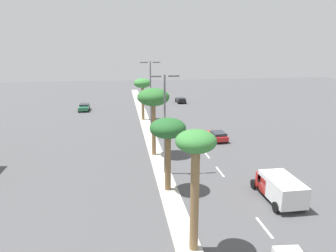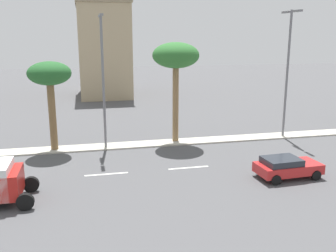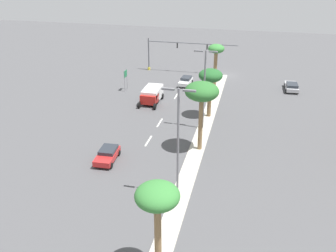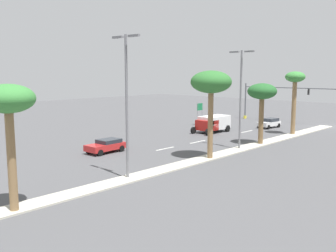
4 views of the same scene
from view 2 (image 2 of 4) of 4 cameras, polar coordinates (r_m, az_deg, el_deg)
ground_plane at (r=32.83m, az=8.39°, el=-2.10°), size 160.00×160.00×0.00m
median_curb at (r=37.35m, az=22.39°, el=-0.98°), size 1.80×87.12×0.12m
lane_stripe_leading at (r=24.91m, az=-9.33°, el=-7.23°), size 0.20×2.80×0.01m
lane_stripe_near at (r=25.77m, az=3.13°, el=-6.35°), size 0.20×2.80×0.01m
commercial_building at (r=57.73m, az=-9.77°, el=11.38°), size 12.16×7.48×13.57m
palm_tree_inboard at (r=29.74m, az=-17.55°, el=7.15°), size 3.25×3.25×6.81m
palm_tree_left at (r=30.70m, az=1.19°, el=10.33°), size 3.79×3.79×8.17m
street_lamp_mid at (r=29.38m, az=-9.87°, el=8.14°), size 2.90×0.24×10.26m
street_lamp_trailing at (r=33.87m, az=17.74°, el=8.81°), size 2.90×0.24×10.74m
sedan_red_outboard at (r=24.95m, az=17.57°, el=-5.91°), size 2.21×4.14×1.33m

